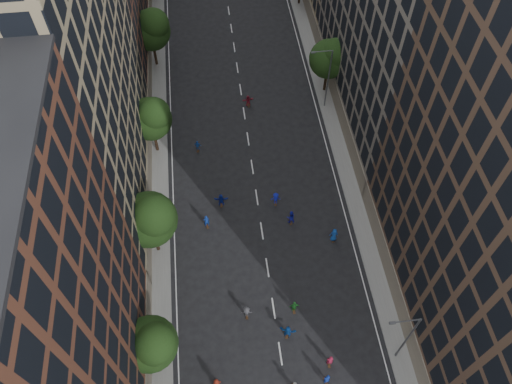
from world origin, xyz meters
TOP-DOWN VIEW (x-y plane):
  - ground at (0.00, 40.00)m, footprint 240.00×240.00m
  - sidewalk_left at (-12.00, 47.50)m, footprint 4.00×105.00m
  - sidewalk_right at (12.00, 47.50)m, footprint 4.00×105.00m
  - bldg_left_a at (-19.00, 11.00)m, footprint 14.00×22.00m
  - bldg_left_b at (-19.00, 35.00)m, footprint 14.00×26.00m
  - tree_left_1 at (-11.02, 13.86)m, footprint 4.80×4.80m
  - tree_left_2 at (-10.99, 25.83)m, footprint 5.60×5.60m
  - tree_left_3 at (-11.02, 39.85)m, footprint 5.00×5.00m
  - tree_left_4 at (-11.00, 55.84)m, footprint 5.40×5.40m
  - tree_right_a at (11.38, 47.85)m, footprint 5.00×5.00m
  - streetlamp_near at (10.37, 12.00)m, footprint 2.64×0.22m
  - streetlamp_far at (10.37, 45.00)m, footprint 2.64×0.22m
  - skater_1 at (3.70, 10.46)m, footprint 0.70×0.52m
  - skater_5 at (0.92, 15.19)m, footprint 1.69×1.03m
  - skater_6 at (-6.07, 11.24)m, footprint 0.95×0.72m
  - skater_7 at (4.31, 12.03)m, footprint 0.67×0.47m
  - skater_9 at (-2.70, 17.58)m, footprint 1.09×0.69m
  - skater_10 at (1.95, 17.56)m, footprint 1.02×0.45m
  - skater_11 at (-4.09, 30.98)m, footprint 1.64×0.62m
  - skater_12 at (7.47, 24.98)m, footprint 0.97×0.70m
  - skater_13 at (-5.90, 28.38)m, footprint 0.74×0.57m
  - skater_14 at (3.26, 27.75)m, footprint 0.93×0.73m
  - skater_15 at (2.00, 30.46)m, footprint 1.14×0.73m
  - skater_16 at (-6.27, 39.43)m, footprint 0.94×0.55m
  - skater_17 at (0.69, 46.35)m, footprint 1.55×0.71m

SIDE VIEW (x-z plane):
  - ground at x=0.00m, z-range 0.00..0.00m
  - sidewalk_left at x=-12.00m, z-range 0.00..0.15m
  - sidewalk_right at x=12.00m, z-range 0.00..0.15m
  - skater_16 at x=-6.27m, z-range 0.00..1.51m
  - skater_17 at x=0.69m, z-range 0.00..1.61m
  - skater_9 at x=-2.70m, z-range 0.00..1.62m
  - skater_15 at x=2.00m, z-range 0.00..1.69m
  - skater_10 at x=1.95m, z-range 0.00..1.72m
  - skater_11 at x=-4.09m, z-range 0.00..1.73m
  - skater_5 at x=0.92m, z-range 0.00..1.73m
  - skater_6 at x=-6.07m, z-range 0.00..1.75m
  - skater_7 at x=4.31m, z-range 0.00..1.75m
  - skater_1 at x=3.70m, z-range 0.00..1.75m
  - skater_13 at x=-5.90m, z-range 0.00..1.82m
  - skater_12 at x=7.47m, z-range 0.00..1.86m
  - skater_14 at x=3.26m, z-range 0.00..1.88m
  - streetlamp_near at x=10.37m, z-range 0.64..9.70m
  - streetlamp_far at x=10.37m, z-range 0.64..9.70m
  - tree_left_1 at x=-11.02m, z-range 1.45..9.66m
  - tree_right_a at x=11.38m, z-range 1.43..9.83m
  - tree_left_3 at x=-11.02m, z-range 1.53..10.11m
  - tree_left_4 at x=-11.00m, z-range 1.56..10.63m
  - tree_left_2 at x=-10.99m, z-range 1.63..11.08m
  - bldg_left_a at x=-19.00m, z-range 0.00..30.00m
  - bldg_left_b at x=-19.00m, z-range 0.00..34.00m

